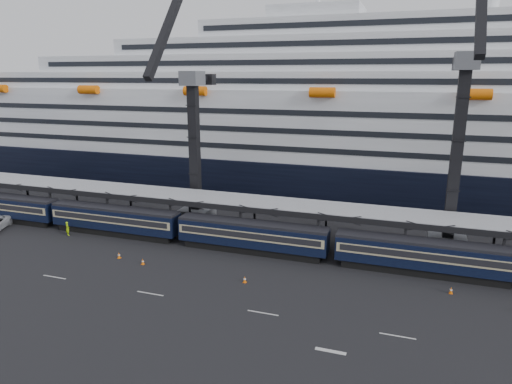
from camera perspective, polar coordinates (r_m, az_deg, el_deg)
ground at (r=46.74m, az=4.82°, el=-12.95°), size 260.00×260.00×0.00m
lane_markings at (r=41.19m, az=14.52°, el=-17.45°), size 111.00×4.27×0.02m
train at (r=55.81m, az=2.75°, el=-5.77°), size 133.05×3.00×4.05m
canopy at (r=57.56m, az=8.35°, el=-2.08°), size 130.00×6.25×5.53m
cruise_ship at (r=87.51m, az=11.77°, el=8.14°), size 214.09×28.84×34.00m
crane_dark_near at (r=66.72m, az=-7.87°, el=6.08°), size 4.50×17.75×35.08m
crane_dark_mid at (r=58.75m, az=23.91°, el=5.27°), size 4.50×18.24×39.64m
worker at (r=68.03m, az=-22.49°, el=-4.24°), size 0.85×0.74×1.95m
traffic_cone_b at (r=55.36m, az=-13.97°, el=-8.42°), size 0.37×0.37×0.74m
traffic_cone_c at (r=57.88m, az=-16.76°, el=-7.58°), size 0.38×0.38×0.76m
traffic_cone_d at (r=49.40m, az=-1.42°, el=-10.85°), size 0.37×0.37×0.74m
traffic_cone_e at (r=51.07m, az=23.20°, el=-11.22°), size 0.36×0.36×0.73m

